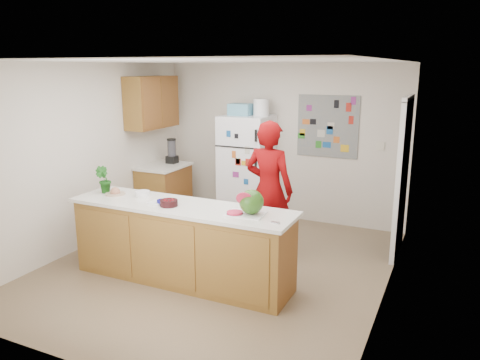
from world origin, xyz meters
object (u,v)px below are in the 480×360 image
at_px(watermelon, 251,202).
at_px(person, 269,190).
at_px(cherry_bowl, 169,203).
at_px(refrigerator, 247,169).

bearing_deg(watermelon, person, 102.22).
bearing_deg(person, cherry_bowl, 63.96).
height_order(person, watermelon, person).
distance_m(watermelon, cherry_bowl, 0.98).
xyz_separation_m(refrigerator, person, (0.88, -1.26, 0.05)).
relative_size(person, cherry_bowl, 9.06).
distance_m(refrigerator, person, 1.54).
height_order(watermelon, cherry_bowl, watermelon).
bearing_deg(refrigerator, person, -55.00).
bearing_deg(refrigerator, watermelon, -64.67).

